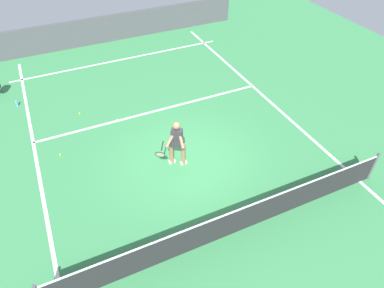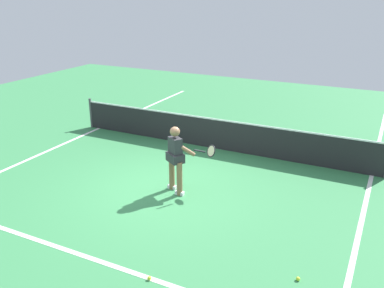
# 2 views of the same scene
# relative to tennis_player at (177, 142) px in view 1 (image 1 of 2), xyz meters

# --- Properties ---
(ground_plane) EXTENTS (25.64, 25.64, 0.00)m
(ground_plane) POSITION_rel_tennis_player_xyz_m (-0.30, 0.06, -0.85)
(ground_plane) COLOR #38844C
(court_back_wall) EXTENTS (13.41, 0.24, 1.23)m
(court_back_wall) POSITION_rel_tennis_player_xyz_m (-0.30, -9.50, -0.23)
(court_back_wall) COLOR #47474C
(court_back_wall) RESTS_ON ground
(baseline_marking) EXTENTS (9.41, 0.10, 0.01)m
(baseline_marking) POSITION_rel_tennis_player_xyz_m (-0.30, -7.30, -0.84)
(baseline_marking) COLOR white
(baseline_marking) RESTS_ON ground
(service_line_marking) EXTENTS (8.41, 0.10, 0.01)m
(service_line_marking) POSITION_rel_tennis_player_xyz_m (-0.30, -2.88, -0.84)
(service_line_marking) COLOR white
(service_line_marking) RESTS_ON ground
(sideline_left_marking) EXTENTS (0.10, 17.73, 0.01)m
(sideline_left_marking) POSITION_rel_tennis_player_xyz_m (-4.51, 0.06, -0.84)
(sideline_left_marking) COLOR white
(sideline_left_marking) RESTS_ON ground
(sideline_right_marking) EXTENTS (0.10, 17.73, 0.01)m
(sideline_right_marking) POSITION_rel_tennis_player_xyz_m (3.90, 0.06, -0.84)
(sideline_right_marking) COLOR white
(sideline_right_marking) RESTS_ON ground
(court_net) EXTENTS (9.09, 0.08, 0.98)m
(court_net) POSITION_rel_tennis_player_xyz_m (-0.30, 2.90, -0.39)
(court_net) COLOR #4C4C51
(court_net) RESTS_ON ground
(tennis_player) EXTENTS (1.08, 0.78, 1.55)m
(tennis_player) POSITION_rel_tennis_player_xyz_m (0.00, 0.00, 0.00)
(tennis_player) COLOR #8C6647
(tennis_player) RESTS_ON ground
(tennis_ball_near) EXTENTS (0.07, 0.07, 0.07)m
(tennis_ball_near) POSITION_rel_tennis_player_xyz_m (3.19, -1.88, -0.81)
(tennis_ball_near) COLOR #D1E533
(tennis_ball_near) RESTS_ON ground
(tennis_ball_mid) EXTENTS (0.07, 0.07, 0.07)m
(tennis_ball_mid) POSITION_rel_tennis_player_xyz_m (2.20, -3.85, -0.81)
(tennis_ball_mid) COLOR #D1E533
(tennis_ball_mid) RESTS_ON ground
(tennis_ball_far) EXTENTS (0.07, 0.07, 0.07)m
(tennis_ball_far) POSITION_rel_tennis_player_xyz_m (1.08, -2.91, -0.81)
(tennis_ball_far) COLOR #D1E533
(tennis_ball_far) RESTS_ON ground
(water_bottle) EXTENTS (0.07, 0.07, 0.24)m
(water_bottle) POSITION_rel_tennis_player_xyz_m (4.20, -5.35, -0.73)
(water_bottle) COLOR #4C9EE5
(water_bottle) RESTS_ON ground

